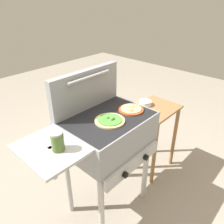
# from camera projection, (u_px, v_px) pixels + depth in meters

# --- Properties ---
(ground_plane) EXTENTS (8.00, 8.00, 0.00)m
(ground_plane) POSITION_uv_depth(u_px,v_px,m) (108.00, 203.00, 2.02)
(ground_plane) COLOR gray
(grill) EXTENTS (0.96, 0.53, 0.90)m
(grill) POSITION_uv_depth(u_px,v_px,m) (107.00, 135.00, 1.64)
(grill) COLOR gray
(grill) RESTS_ON ground_plane
(grill_lid_open) EXTENTS (0.63, 0.08, 0.30)m
(grill_lid_open) POSITION_uv_depth(u_px,v_px,m) (86.00, 89.00, 1.64)
(grill_lid_open) COLOR gray
(grill_lid_open) RESTS_ON grill
(pizza_veggie) EXTENTS (0.21, 0.21, 0.03)m
(pizza_veggie) POSITION_uv_depth(u_px,v_px,m) (110.00, 120.00, 1.53)
(pizza_veggie) COLOR #E0C17F
(pizza_veggie) RESTS_ON grill
(pizza_cheese) EXTENTS (0.19, 0.19, 0.04)m
(pizza_cheese) POSITION_uv_depth(u_px,v_px,m) (131.00, 109.00, 1.67)
(pizza_cheese) COLOR #C64723
(pizza_cheese) RESTS_ON grill
(sauce_jar) EXTENTS (0.07, 0.07, 0.12)m
(sauce_jar) POSITION_uv_depth(u_px,v_px,m) (58.00, 141.00, 1.23)
(sauce_jar) COLOR #4C6B2D
(sauce_jar) RESTS_ON grill
(prep_table) EXTENTS (0.44, 0.36, 0.72)m
(prep_table) POSITION_uv_depth(u_px,v_px,m) (153.00, 126.00, 2.20)
(prep_table) COLOR olive
(prep_table) RESTS_ON ground_plane
(topping_bowl_near) EXTENTS (0.12, 0.12, 0.04)m
(topping_bowl_near) POSITION_uv_depth(u_px,v_px,m) (145.00, 103.00, 2.14)
(topping_bowl_near) COLOR silver
(topping_bowl_near) RESTS_ON prep_table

